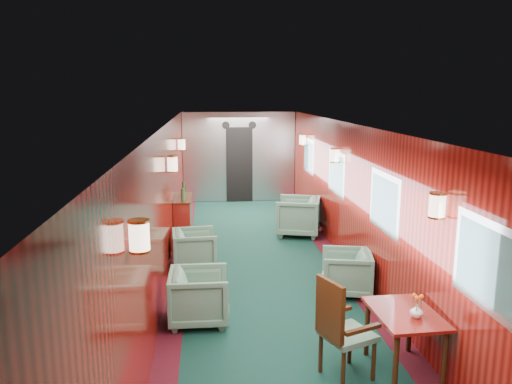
# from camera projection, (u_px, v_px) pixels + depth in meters

# --- Properties ---
(room) EXTENTS (12.00, 12.10, 2.40)m
(room) POSITION_uv_depth(u_px,v_px,m) (265.00, 178.00, 7.46)
(room) COLOR #0D3027
(room) RESTS_ON ground
(bulkhead) EXTENTS (2.98, 0.17, 2.39)m
(bulkhead) POSITION_uv_depth(u_px,v_px,m) (239.00, 157.00, 13.32)
(bulkhead) COLOR #B7BABE
(bulkhead) RESTS_ON ground
(windows_right) EXTENTS (0.02, 8.60, 0.80)m
(windows_right) POSITION_uv_depth(u_px,v_px,m) (356.00, 185.00, 7.89)
(windows_right) COLOR silver
(windows_right) RESTS_ON ground
(wall_sconces) EXTENTS (2.97, 7.97, 0.25)m
(wall_sconces) POSITION_uv_depth(u_px,v_px,m) (261.00, 163.00, 7.99)
(wall_sconces) COLOR #FFEAC6
(wall_sconces) RESTS_ON ground
(dining_table) EXTENTS (0.66, 0.92, 0.67)m
(dining_table) POSITION_uv_depth(u_px,v_px,m) (405.00, 322.00, 5.16)
(dining_table) COLOR maroon
(dining_table) RESTS_ON ground
(side_chair) EXTENTS (0.62, 0.64, 1.09)m
(side_chair) POSITION_uv_depth(u_px,v_px,m) (340.00, 325.00, 5.02)
(side_chair) COLOR #214D3E
(side_chair) RESTS_ON ground
(credenza) EXTENTS (0.33, 1.05, 1.21)m
(credenza) POSITION_uv_depth(u_px,v_px,m) (183.00, 220.00, 9.59)
(credenza) COLOR maroon
(credenza) RESTS_ON ground
(flower_vase) EXTENTS (0.16, 0.16, 0.14)m
(flower_vase) POSITION_uv_depth(u_px,v_px,m) (417.00, 311.00, 5.01)
(flower_vase) COLOR white
(flower_vase) RESTS_ON dining_table
(armchair_left_near) EXTENTS (0.76, 0.74, 0.69)m
(armchair_left_near) POSITION_uv_depth(u_px,v_px,m) (199.00, 297.00, 6.35)
(armchair_left_near) COLOR #214D3E
(armchair_left_near) RESTS_ON ground
(armchair_left_far) EXTENTS (0.77, 0.76, 0.65)m
(armchair_left_far) POSITION_uv_depth(u_px,v_px,m) (195.00, 249.00, 8.32)
(armchair_left_far) COLOR #214D3E
(armchair_left_far) RESTS_ON ground
(armchair_right_near) EXTENTS (0.84, 0.82, 0.65)m
(armchair_right_near) POSITION_uv_depth(u_px,v_px,m) (346.00, 272.00, 7.26)
(armchair_right_near) COLOR #214D3E
(armchair_right_near) RESTS_ON ground
(armchair_right_far) EXTENTS (1.06, 1.05, 0.79)m
(armchair_right_far) POSITION_uv_depth(u_px,v_px,m) (298.00, 216.00, 10.25)
(armchair_right_far) COLOR #214D3E
(armchair_right_far) RESTS_ON ground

